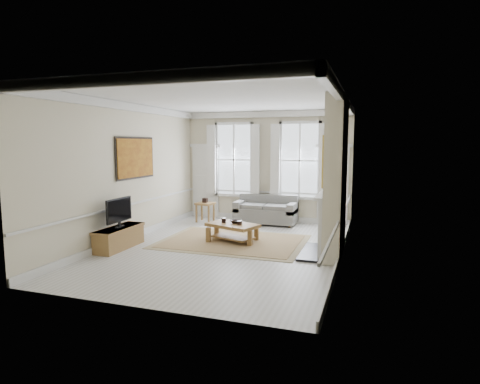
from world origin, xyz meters
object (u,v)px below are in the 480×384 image
(coffee_table, at_px, (233,227))
(tv_stand, at_px, (119,238))
(sofa, at_px, (266,212))
(side_table, at_px, (205,206))

(coffee_table, xyz_separation_m, tv_stand, (-2.28, -1.41, -0.13))
(coffee_table, bearing_deg, sofa, 105.08)
(sofa, xyz_separation_m, side_table, (-1.86, -0.35, 0.13))
(sofa, relative_size, side_table, 3.06)
(coffee_table, relative_size, tv_stand, 1.00)
(side_table, distance_m, tv_stand, 3.63)
(sofa, distance_m, tv_stand, 4.64)
(sofa, relative_size, coffee_table, 1.31)
(side_table, height_order, tv_stand, side_table)
(tv_stand, bearing_deg, coffee_table, 31.67)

